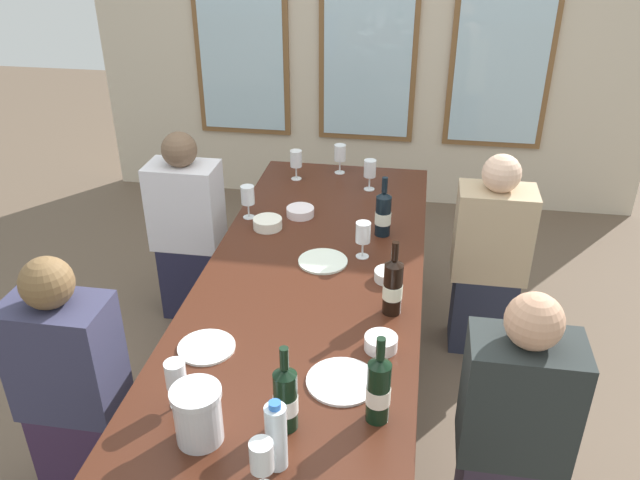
{
  "coord_description": "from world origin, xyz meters",
  "views": [
    {
      "loc": [
        0.42,
        -2.38,
        2.22
      ],
      "look_at": [
        0.0,
        0.2,
        0.79
      ],
      "focal_mm": 36.14,
      "sensor_mm": 36.0,
      "label": 1
    }
  ],
  "objects_px": {
    "metal_pitcher": "(198,415)",
    "tasting_bowl_3": "(388,275)",
    "water_bottle": "(276,436)",
    "wine_glass_3": "(176,376)",
    "wine_bottle_2": "(383,214)",
    "wine_glass_4": "(262,458)",
    "tasting_bowl_0": "(300,212)",
    "seated_person_0": "(188,232)",
    "wine_bottle_3": "(393,286)",
    "wine_glass_0": "(370,170)",
    "seated_person_1": "(489,261)",
    "seated_person_3": "(512,434)",
    "dining_table": "(313,284)",
    "wine_bottle_1": "(285,398)",
    "white_plate_2": "(342,381)",
    "wine_glass_6": "(248,197)",
    "seated_person_2": "(73,390)",
    "white_plate_1": "(323,261)",
    "tasting_bowl_2": "(268,223)",
    "wine_glass_2": "(296,160)",
    "wine_bottle_0": "(378,389)",
    "wine_glass_1": "(363,233)",
    "tasting_bowl_1": "(381,343)",
    "white_plate_0": "(206,347)"
  },
  "relations": [
    {
      "from": "metal_pitcher",
      "to": "tasting_bowl_3",
      "type": "relative_size",
      "value": 1.56
    },
    {
      "from": "water_bottle",
      "to": "wine_glass_3",
      "type": "height_order",
      "value": "water_bottle"
    },
    {
      "from": "wine_bottle_2",
      "to": "wine_glass_4",
      "type": "height_order",
      "value": "wine_bottle_2"
    },
    {
      "from": "metal_pitcher",
      "to": "wine_glass_3",
      "type": "xyz_separation_m",
      "value": [
        -0.11,
        0.13,
        0.03
      ]
    },
    {
      "from": "tasting_bowl_0",
      "to": "seated_person_0",
      "type": "xyz_separation_m",
      "value": [
        -0.67,
        0.12,
        -0.24
      ]
    },
    {
      "from": "wine_bottle_3",
      "to": "water_bottle",
      "type": "relative_size",
      "value": 1.32
    },
    {
      "from": "metal_pitcher",
      "to": "tasting_bowl_3",
      "type": "height_order",
      "value": "metal_pitcher"
    },
    {
      "from": "wine_glass_0",
      "to": "seated_person_1",
      "type": "distance_m",
      "value": 0.81
    },
    {
      "from": "metal_pitcher",
      "to": "seated_person_3",
      "type": "height_order",
      "value": "seated_person_3"
    },
    {
      "from": "wine_bottle_3",
      "to": "seated_person_3",
      "type": "height_order",
      "value": "seated_person_3"
    },
    {
      "from": "dining_table",
      "to": "wine_bottle_2",
      "type": "height_order",
      "value": "wine_bottle_2"
    },
    {
      "from": "wine_bottle_1",
      "to": "wine_glass_0",
      "type": "distance_m",
      "value": 1.85
    },
    {
      "from": "white_plate_2",
      "to": "wine_glass_3",
      "type": "distance_m",
      "value": 0.56
    },
    {
      "from": "wine_glass_6",
      "to": "seated_person_2",
      "type": "height_order",
      "value": "seated_person_2"
    },
    {
      "from": "white_plate_1",
      "to": "wine_bottle_2",
      "type": "relative_size",
      "value": 0.75
    },
    {
      "from": "water_bottle",
      "to": "seated_person_0",
      "type": "xyz_separation_m",
      "value": [
        -0.9,
        1.73,
        -0.33
      ]
    },
    {
      "from": "tasting_bowl_2",
      "to": "wine_glass_2",
      "type": "distance_m",
      "value": 0.63
    },
    {
      "from": "wine_glass_3",
      "to": "tasting_bowl_3",
      "type": "bearing_deg",
      "value": 54.71
    },
    {
      "from": "seated_person_3",
      "to": "white_plate_1",
      "type": "bearing_deg",
      "value": 137.91
    },
    {
      "from": "wine_glass_6",
      "to": "wine_bottle_0",
      "type": "bearing_deg",
      "value": -59.83
    },
    {
      "from": "wine_bottle_0",
      "to": "wine_bottle_2",
      "type": "bearing_deg",
      "value": 93.6
    },
    {
      "from": "wine_glass_1",
      "to": "white_plate_2",
      "type": "bearing_deg",
      "value": -88.69
    },
    {
      "from": "seated_person_2",
      "to": "seated_person_3",
      "type": "distance_m",
      "value": 1.65
    },
    {
      "from": "white_plate_2",
      "to": "seated_person_1",
      "type": "relative_size",
      "value": 0.22
    },
    {
      "from": "white_plate_2",
      "to": "seated_person_3",
      "type": "distance_m",
      "value": 0.64
    },
    {
      "from": "white_plate_2",
      "to": "tasting_bowl_1",
      "type": "bearing_deg",
      "value": 60.46
    },
    {
      "from": "tasting_bowl_1",
      "to": "wine_glass_4",
      "type": "bearing_deg",
      "value": -112.14
    },
    {
      "from": "white_plate_0",
      "to": "tasting_bowl_0",
      "type": "bearing_deg",
      "value": 83.1
    },
    {
      "from": "tasting_bowl_0",
      "to": "seated_person_1",
      "type": "xyz_separation_m",
      "value": [
        0.98,
        0.06,
        -0.24
      ]
    },
    {
      "from": "tasting_bowl_1",
      "to": "wine_glass_2",
      "type": "height_order",
      "value": "wine_glass_2"
    },
    {
      "from": "wine_bottle_3",
      "to": "tasting_bowl_0",
      "type": "relative_size",
      "value": 2.23
    },
    {
      "from": "white_plate_1",
      "to": "wine_bottle_2",
      "type": "height_order",
      "value": "wine_bottle_2"
    },
    {
      "from": "wine_bottle_2",
      "to": "wine_bottle_3",
      "type": "height_order",
      "value": "wine_bottle_3"
    },
    {
      "from": "tasting_bowl_1",
      "to": "wine_glass_1",
      "type": "relative_size",
      "value": 0.7
    },
    {
      "from": "wine_glass_1",
      "to": "wine_glass_3",
      "type": "height_order",
      "value": "same"
    },
    {
      "from": "tasting_bowl_3",
      "to": "wine_glass_2",
      "type": "height_order",
      "value": "wine_glass_2"
    },
    {
      "from": "tasting_bowl_2",
      "to": "wine_glass_1",
      "type": "xyz_separation_m",
      "value": [
        0.49,
        -0.21,
        0.1
      ]
    },
    {
      "from": "tasting_bowl_3",
      "to": "metal_pitcher",
      "type": "bearing_deg",
      "value": -116.73
    },
    {
      "from": "white_plate_2",
      "to": "seated_person_3",
      "type": "xyz_separation_m",
      "value": [
        0.6,
        0.07,
        -0.22
      ]
    },
    {
      "from": "wine_glass_4",
      "to": "wine_glass_3",
      "type": "bearing_deg",
      "value": 141.21
    },
    {
      "from": "seated_person_0",
      "to": "seated_person_1",
      "type": "distance_m",
      "value": 1.65
    },
    {
      "from": "wine_glass_0",
      "to": "seated_person_2",
      "type": "distance_m",
      "value": 1.9
    },
    {
      "from": "tasting_bowl_2",
      "to": "seated_person_2",
      "type": "height_order",
      "value": "seated_person_2"
    },
    {
      "from": "white_plate_1",
      "to": "water_bottle",
      "type": "distance_m",
      "value": 1.17
    },
    {
      "from": "wine_bottle_3",
      "to": "seated_person_3",
      "type": "distance_m",
      "value": 0.68
    },
    {
      "from": "tasting_bowl_2",
      "to": "water_bottle",
      "type": "distance_m",
      "value": 1.5
    },
    {
      "from": "dining_table",
      "to": "tasting_bowl_1",
      "type": "xyz_separation_m",
      "value": [
        0.34,
        -0.49,
        0.09
      ]
    },
    {
      "from": "dining_table",
      "to": "tasting_bowl_2",
      "type": "xyz_separation_m",
      "value": [
        -0.29,
        0.37,
        0.09
      ]
    },
    {
      "from": "wine_bottle_1",
      "to": "wine_glass_3",
      "type": "bearing_deg",
      "value": 174.35
    },
    {
      "from": "metal_pitcher",
      "to": "white_plate_1",
      "type": "bearing_deg",
      "value": 79.52
    }
  ]
}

